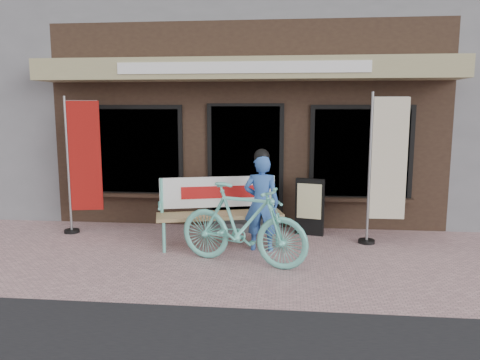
# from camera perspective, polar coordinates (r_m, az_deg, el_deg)

# --- Properties ---
(ground) EXTENTS (70.00, 70.00, 0.00)m
(ground) POSITION_cam_1_polar(r_m,az_deg,el_deg) (6.61, -1.00, -9.97)
(ground) COLOR #C49596
(ground) RESTS_ON ground
(storefront) EXTENTS (7.00, 6.77, 6.00)m
(storefront) POSITION_cam_1_polar(r_m,az_deg,el_deg) (11.23, 2.14, 13.26)
(storefront) COLOR black
(storefront) RESTS_ON ground
(bench) EXTENTS (2.00, 0.98, 1.05)m
(bench) POSITION_cam_1_polar(r_m,az_deg,el_deg) (7.31, -2.57, -3.12)
(bench) COLOR #68CBB9
(bench) RESTS_ON ground
(person) EXTENTS (0.54, 0.37, 1.53)m
(person) POSITION_cam_1_polar(r_m,az_deg,el_deg) (6.97, 2.63, -2.56)
(person) COLOR #325DAD
(person) RESTS_ON ground
(bicycle) EXTENTS (1.94, 1.08, 1.12)m
(bicycle) POSITION_cam_1_polar(r_m,az_deg,el_deg) (6.38, 0.31, -5.41)
(bicycle) COLOR #68CBB9
(bicycle) RESTS_ON ground
(nobori_red) EXTENTS (0.69, 0.30, 2.32)m
(nobori_red) POSITION_cam_1_polar(r_m,az_deg,el_deg) (8.32, -18.67, 1.94)
(nobori_red) COLOR gray
(nobori_red) RESTS_ON ground
(nobori_cream) EXTENTS (0.69, 0.26, 2.37)m
(nobori_cream) POSITION_cam_1_polar(r_m,az_deg,el_deg) (7.56, 17.31, 1.53)
(nobori_cream) COLOR gray
(nobori_cream) RESTS_ON ground
(menu_stand) EXTENTS (0.49, 0.21, 0.96)m
(menu_stand) POSITION_cam_1_polar(r_m,az_deg,el_deg) (7.92, 8.49, -3.18)
(menu_stand) COLOR black
(menu_stand) RESTS_ON ground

